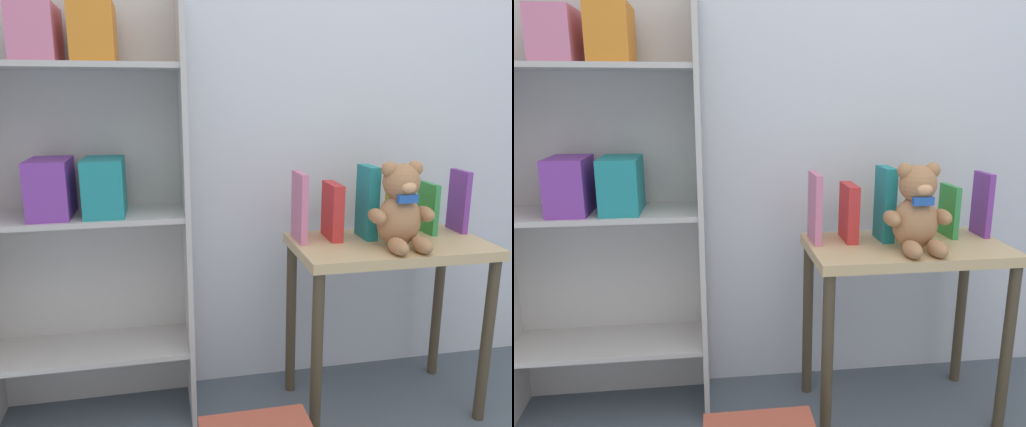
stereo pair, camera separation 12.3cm
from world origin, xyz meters
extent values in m
cube|color=silver|center=(0.00, 1.55, 1.25)|extent=(4.80, 0.06, 2.50)
cube|color=#BCB7B2|center=(-0.66, 1.36, 0.78)|extent=(0.02, 0.29, 1.55)
cube|color=#BCB7B2|center=(-1.01, 1.49, 0.78)|extent=(0.73, 0.02, 1.55)
cube|color=#BCB7B2|center=(-1.01, 1.36, 0.28)|extent=(0.69, 0.26, 0.02)
cube|color=#BCB7B2|center=(-1.01, 1.36, 0.78)|extent=(0.69, 0.26, 0.02)
cube|color=#BCB7B2|center=(-1.01, 1.36, 1.27)|extent=(0.69, 0.26, 0.02)
cube|color=#D17093|center=(-1.10, 1.34, 1.37)|extent=(0.13, 0.20, 0.17)
cube|color=orange|center=(-0.93, 1.34, 1.37)|extent=(0.13, 0.20, 0.18)
cube|color=purple|center=(-1.10, 1.34, 0.88)|extent=(0.13, 0.20, 0.19)
cube|color=teal|center=(-0.93, 1.34, 0.88)|extent=(0.13, 0.20, 0.19)
cube|color=tan|center=(0.07, 1.22, 0.65)|extent=(0.70, 0.39, 0.04)
cylinder|color=#453A29|center=(-0.25, 1.06, 0.31)|extent=(0.04, 0.04, 0.63)
cylinder|color=#453A29|center=(0.39, 1.06, 0.31)|extent=(0.04, 0.04, 0.63)
cylinder|color=#453A29|center=(-0.25, 1.39, 0.31)|extent=(0.04, 0.04, 0.63)
cylinder|color=#453A29|center=(0.39, 1.39, 0.31)|extent=(0.04, 0.04, 0.63)
ellipsoid|color=#A8754C|center=(0.07, 1.17, 0.76)|extent=(0.16, 0.12, 0.18)
sphere|color=#A8754C|center=(0.07, 1.17, 0.89)|extent=(0.13, 0.13, 0.13)
sphere|color=#A8754C|center=(0.02, 1.17, 0.94)|extent=(0.05, 0.05, 0.05)
sphere|color=#A8754C|center=(0.12, 1.17, 0.94)|extent=(0.05, 0.05, 0.05)
ellipsoid|color=tan|center=(0.07, 1.11, 0.88)|extent=(0.05, 0.04, 0.04)
ellipsoid|color=#A8754C|center=(-0.02, 1.15, 0.78)|extent=(0.05, 0.10, 0.05)
ellipsoid|color=#A8754C|center=(0.16, 1.15, 0.78)|extent=(0.05, 0.10, 0.05)
ellipsoid|color=#A8754C|center=(0.03, 1.08, 0.69)|extent=(0.06, 0.11, 0.06)
ellipsoid|color=#A8754C|center=(0.11, 1.08, 0.69)|extent=(0.06, 0.11, 0.06)
cube|color=#2356B2|center=(0.07, 1.11, 0.84)|extent=(0.07, 0.02, 0.03)
cube|color=#D17093|center=(-0.25, 1.30, 0.79)|extent=(0.02, 0.14, 0.25)
cube|color=red|center=(-0.12, 1.31, 0.77)|extent=(0.05, 0.15, 0.21)
cube|color=teal|center=(0.01, 1.29, 0.80)|extent=(0.04, 0.12, 0.27)
cube|color=gold|center=(0.13, 1.30, 0.77)|extent=(0.04, 0.14, 0.21)
cube|color=#33934C|center=(0.26, 1.31, 0.76)|extent=(0.03, 0.12, 0.19)
cube|color=purple|center=(0.39, 1.31, 0.78)|extent=(0.02, 0.12, 0.24)
camera|label=1|loc=(-0.75, -0.39, 1.19)|focal=35.00mm
camera|label=2|loc=(-0.63, -0.41, 1.19)|focal=35.00mm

